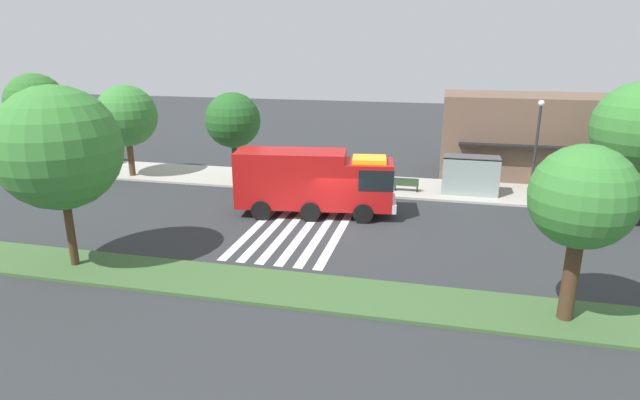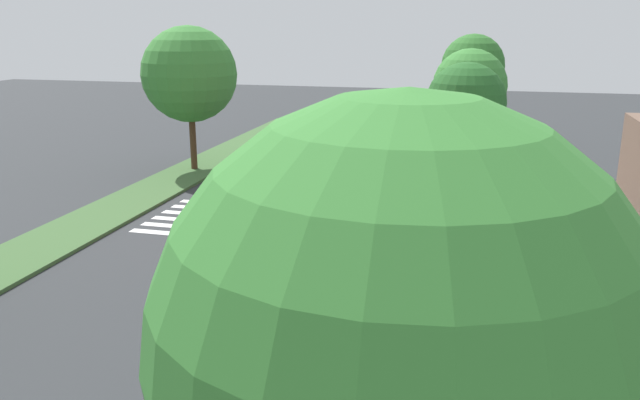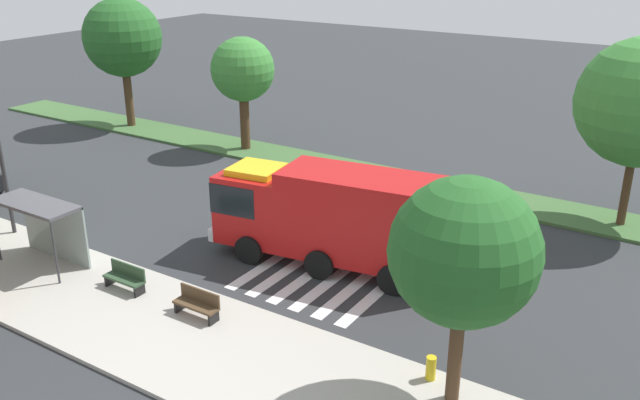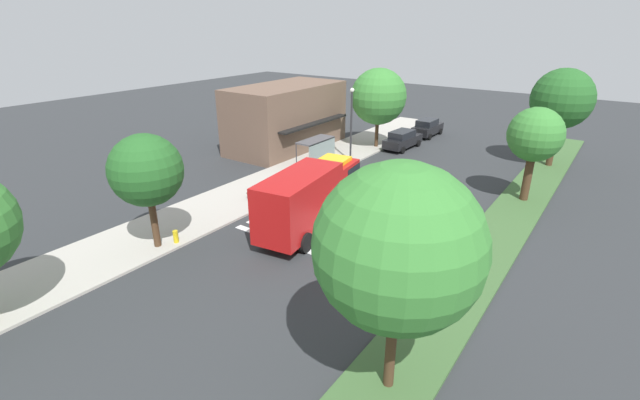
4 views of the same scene
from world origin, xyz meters
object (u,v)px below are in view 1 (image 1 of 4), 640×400
(median_tree_west, at_px, (583,199))
(sidewalk_tree_far_east, at_px, (639,128))
(sidewalk_tree_west, at_px, (126,116))
(bus_stop_shelter, at_px, (471,168))
(fire_hydrant, at_px, (244,179))
(bench_west_of_shelter, at_px, (357,181))
(sidewalk_tree_far_west, at_px, (36,103))
(street_lamp, at_px, (536,144))
(bench_near_shelter, at_px, (406,184))
(sidewalk_tree_center, at_px, (233,121))
(median_tree_far_west, at_px, (58,148))
(fire_truck, at_px, (317,180))

(median_tree_west, bearing_deg, sidewalk_tree_far_east, 67.32)
(sidewalk_tree_far_east, bearing_deg, sidewalk_tree_west, 180.00)
(bus_stop_shelter, distance_m, fire_hydrant, 15.02)
(sidewalk_tree_west, height_order, fire_hydrant, sidewalk_tree_west)
(bench_west_of_shelter, distance_m, sidewalk_tree_far_west, 24.41)
(sidewalk_tree_west, bearing_deg, street_lamp, -0.84)
(bench_near_shelter, height_order, bench_west_of_shelter, same)
(sidewalk_tree_west, bearing_deg, sidewalk_tree_far_west, -180.00)
(bench_near_shelter, distance_m, street_lamp, 8.21)
(median_tree_west, bearing_deg, sidewalk_tree_far_west, 156.61)
(sidewalk_tree_center, height_order, sidewalk_tree_far_east, sidewalk_tree_far_east)
(sidewalk_tree_far_west, distance_m, fire_hydrant, 17.00)
(sidewalk_tree_center, bearing_deg, bench_west_of_shelter, 3.06)
(bench_west_of_shelter, relative_size, median_tree_far_west, 0.21)
(median_tree_west, bearing_deg, median_tree_far_west, 180.00)
(median_tree_west, bearing_deg, bench_near_shelter, 114.04)
(bench_west_of_shelter, bearing_deg, median_tree_west, -56.47)
(street_lamp, height_order, sidewalk_tree_center, street_lamp)
(sidewalk_tree_far_west, distance_m, median_tree_far_west, 20.26)
(fire_truck, height_order, median_tree_west, median_tree_west)
(fire_truck, height_order, fire_hydrant, fire_truck)
(bench_west_of_shelter, distance_m, sidewalk_tree_center, 9.31)
(bus_stop_shelter, bearing_deg, fire_hydrant, -176.36)
(sidewalk_tree_far_east, bearing_deg, median_tree_far_west, -150.72)
(fire_hydrant, bearing_deg, sidewalk_tree_far_east, 1.20)
(bus_stop_shelter, xyz_separation_m, median_tree_west, (2.77, -15.17, 2.70))
(street_lamp, relative_size, fire_hydrant, 8.83)
(bench_near_shelter, bearing_deg, street_lamp, -6.47)
(bench_west_of_shelter, distance_m, median_tree_far_west, 18.81)
(bench_near_shelter, distance_m, sidewalk_tree_far_west, 27.64)
(bench_near_shelter, distance_m, fire_hydrant, 10.96)
(bus_stop_shelter, xyz_separation_m, fire_hydrant, (-14.92, -0.95, -1.40))
(bench_west_of_shelter, bearing_deg, fire_hydrant, -172.89)
(sidewalk_tree_far_west, bearing_deg, bench_west_of_shelter, 1.08)
(median_tree_far_west, relative_size, median_tree_west, 1.25)
(sidewalk_tree_far_east, bearing_deg, street_lamp, -175.76)
(bench_west_of_shelter, height_order, sidewalk_tree_far_west, sidewalk_tree_far_west)
(bench_west_of_shelter, relative_size, median_tree_west, 0.26)
(bus_stop_shelter, distance_m, sidewalk_tree_center, 15.96)
(sidewalk_tree_far_west, height_order, fire_hydrant, sidewalk_tree_far_west)
(bus_stop_shelter, bearing_deg, sidewalk_tree_west, -178.92)
(sidewalk_tree_far_east, bearing_deg, fire_hydrant, -178.80)
(fire_truck, bearing_deg, street_lamp, 13.56)
(median_tree_far_west, bearing_deg, bench_near_shelter, 48.69)
(fire_truck, bearing_deg, median_tree_far_west, -140.35)
(bench_near_shelter, height_order, median_tree_west, median_tree_west)
(sidewalk_tree_west, distance_m, fire_hydrant, 9.77)
(bench_near_shelter, xyz_separation_m, bench_west_of_shelter, (-3.29, 0.00, 0.00))
(bench_near_shelter, relative_size, street_lamp, 0.26)
(bus_stop_shelter, xyz_separation_m, bench_near_shelter, (-4.00, 0.00, -1.30))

